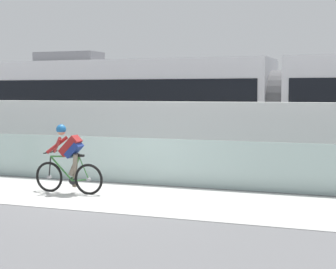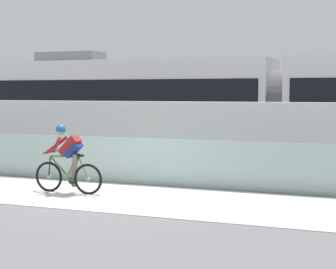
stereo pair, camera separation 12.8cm
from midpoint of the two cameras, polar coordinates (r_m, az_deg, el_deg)
ground_plane at (r=12.75m, az=-6.80°, el=-6.30°), size 200.00×200.00×0.00m
bike_path_deck at (r=12.75m, az=-6.80°, el=-6.27°), size 32.00×3.20×0.01m
glass_parapet at (r=14.31m, az=-3.44°, el=-2.71°), size 32.00×0.05×1.18m
concrete_barrier_wall at (r=15.92m, az=-0.84°, el=-0.34°), size 32.00×0.36×2.09m
tram_rail_near at (r=18.35m, az=1.97°, el=-2.97°), size 32.00×0.08×0.01m
tram_rail_far at (r=19.71m, az=3.28°, el=-2.46°), size 32.00×0.08×0.01m
tram at (r=18.23m, az=11.12°, el=2.86°), size 22.56×2.54×3.81m
cyclist_on_bike at (r=13.08m, az=-10.46°, el=-2.60°), size 1.77×0.58×1.61m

